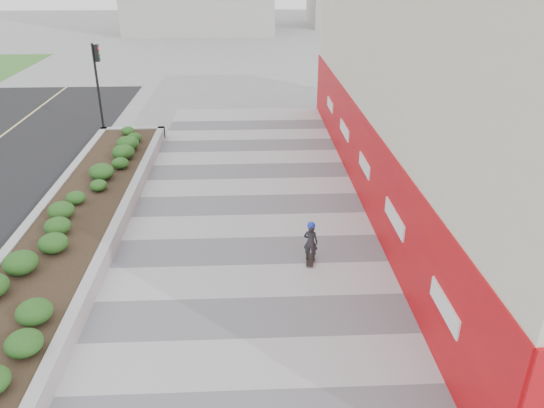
% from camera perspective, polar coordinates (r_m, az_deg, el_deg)
% --- Properties ---
extents(ground, '(160.00, 160.00, 0.00)m').
position_cam_1_polar(ground, '(11.86, -2.03, -17.36)').
color(ground, gray).
rests_on(ground, ground).
extents(walkway, '(8.00, 36.00, 0.01)m').
position_cam_1_polar(walkway, '(14.21, -2.22, -9.11)').
color(walkway, '#A8A8AD').
rests_on(walkway, ground).
extents(building, '(6.04, 24.08, 8.00)m').
position_cam_1_polar(building, '(19.45, 18.84, 11.98)').
color(building, beige).
rests_on(building, ground).
extents(planter, '(3.00, 18.00, 0.90)m').
position_cam_1_polar(planter, '(18.31, -19.88, -0.86)').
color(planter, '#9E9EA0').
rests_on(planter, ground).
extents(traffic_signal_near, '(0.33, 0.28, 4.20)m').
position_cam_1_polar(traffic_signal_near, '(27.70, -18.25, 13.15)').
color(traffic_signal_near, black).
rests_on(traffic_signal_near, ground).
extents(manhole_cover, '(0.44, 0.44, 0.01)m').
position_cam_1_polar(manhole_cover, '(14.22, -0.18, -9.07)').
color(manhole_cover, '#595654').
rests_on(manhole_cover, ground).
extents(skateboarder, '(0.48, 0.74, 1.29)m').
position_cam_1_polar(skateboarder, '(15.07, 4.18, -4.07)').
color(skateboarder, beige).
rests_on(skateboarder, ground).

